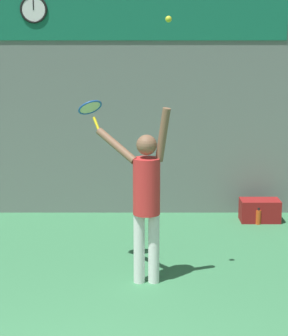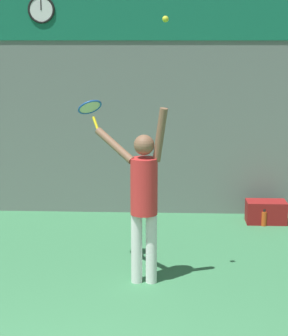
{
  "view_description": "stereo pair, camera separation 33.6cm",
  "coord_description": "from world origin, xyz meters",
  "px_view_note": "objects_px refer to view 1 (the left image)",
  "views": [
    {
      "loc": [
        0.66,
        -3.64,
        2.82
      ],
      "look_at": [
        0.68,
        3.08,
        1.38
      ],
      "focal_mm": 65.0,
      "sensor_mm": 36.0,
      "label": 1
    },
    {
      "loc": [
        0.99,
        -3.64,
        2.82
      ],
      "look_at": [
        0.68,
        3.08,
        1.38
      ],
      "focal_mm": 65.0,
      "sensor_mm": 36.0,
      "label": 2
    }
  ],
  "objects_px": {
    "tennis_ball": "(166,19)",
    "equipment_bag": "(257,210)",
    "water_bottle": "(256,217)",
    "tennis_racket": "(88,109)",
    "tennis_player": "(143,194)",
    "scoreboard_clock": "(31,9)"
  },
  "relations": [
    {
      "from": "equipment_bag",
      "to": "tennis_racket",
      "type": "bearing_deg",
      "value": -141.53
    },
    {
      "from": "tennis_racket",
      "to": "tennis_ball",
      "type": "xyz_separation_m",
      "value": [
        0.9,
        -0.58,
        1.02
      ]
    },
    {
      "from": "tennis_ball",
      "to": "tennis_player",
      "type": "bearing_deg",
      "value": 158.52
    },
    {
      "from": "equipment_bag",
      "to": "water_bottle",
      "type": "bearing_deg",
      "value": -107.53
    },
    {
      "from": "tennis_player",
      "to": "water_bottle",
      "type": "xyz_separation_m",
      "value": [
        1.74,
        2.27,
        -0.96
      ]
    },
    {
      "from": "tennis_ball",
      "to": "water_bottle",
      "type": "relative_size",
      "value": 0.26
    },
    {
      "from": "tennis_player",
      "to": "equipment_bag",
      "type": "relative_size",
      "value": 3.39
    },
    {
      "from": "water_bottle",
      "to": "tennis_ball",
      "type": "bearing_deg",
      "value": -122.41
    },
    {
      "from": "water_bottle",
      "to": "equipment_bag",
      "type": "xyz_separation_m",
      "value": [
        0.05,
        0.16,
        0.05
      ]
    },
    {
      "from": "tennis_ball",
      "to": "equipment_bag",
      "type": "height_order",
      "value": "tennis_ball"
    },
    {
      "from": "tennis_ball",
      "to": "equipment_bag",
      "type": "distance_m",
      "value": 4.11
    },
    {
      "from": "tennis_player",
      "to": "tennis_racket",
      "type": "distance_m",
      "value": 1.23
    },
    {
      "from": "tennis_player",
      "to": "tennis_ball",
      "type": "xyz_separation_m",
      "value": [
        0.24,
        -0.09,
        1.94
      ]
    },
    {
      "from": "tennis_player",
      "to": "tennis_ball",
      "type": "distance_m",
      "value": 1.95
    },
    {
      "from": "tennis_player",
      "to": "equipment_bag",
      "type": "xyz_separation_m",
      "value": [
        1.79,
        2.44,
        -0.9
      ]
    },
    {
      "from": "water_bottle",
      "to": "equipment_bag",
      "type": "height_order",
      "value": "equipment_bag"
    },
    {
      "from": "scoreboard_clock",
      "to": "water_bottle",
      "type": "xyz_separation_m",
      "value": [
        3.45,
        -0.6,
        -3.13
      ]
    },
    {
      "from": "tennis_ball",
      "to": "water_bottle",
      "type": "xyz_separation_m",
      "value": [
        1.5,
        2.37,
        -2.89
      ]
    },
    {
      "from": "tennis_player",
      "to": "tennis_ball",
      "type": "height_order",
      "value": "tennis_ball"
    },
    {
      "from": "scoreboard_clock",
      "to": "equipment_bag",
      "type": "distance_m",
      "value": 4.68
    },
    {
      "from": "scoreboard_clock",
      "to": "tennis_racket",
      "type": "distance_m",
      "value": 2.89
    },
    {
      "from": "tennis_racket",
      "to": "water_bottle",
      "type": "bearing_deg",
      "value": 36.63
    }
  ]
}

